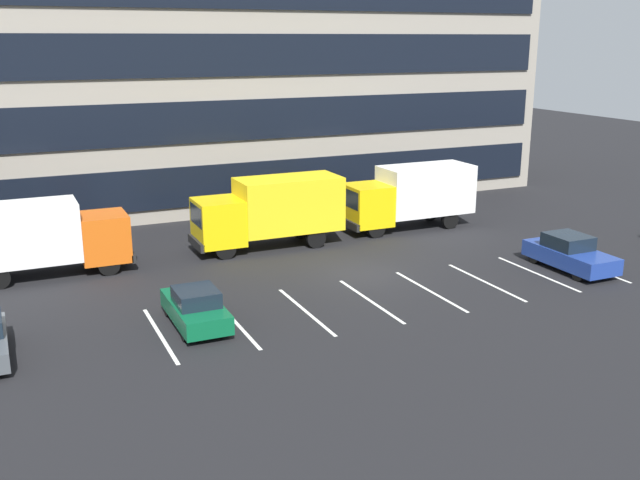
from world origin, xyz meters
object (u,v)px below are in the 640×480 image
(sedan_forest, at_px, (196,308))
(box_truck_yellow, at_px, (411,194))
(box_truck_orange, at_px, (41,235))
(box_truck_yellow_all, at_px, (271,209))
(sedan_navy, at_px, (570,253))

(sedan_forest, bearing_deg, box_truck_yellow, 31.87)
(box_truck_orange, relative_size, box_truck_yellow_all, 0.96)
(box_truck_orange, height_order, sedan_navy, box_truck_orange)
(box_truck_yellow, relative_size, sedan_navy, 1.66)
(box_truck_orange, relative_size, sedan_forest, 1.78)
(box_truck_yellow_all, bearing_deg, box_truck_orange, -178.59)
(box_truck_orange, distance_m, sedan_navy, 23.38)
(box_truck_yellow, bearing_deg, box_truck_orange, -177.90)
(box_truck_orange, xyz_separation_m, sedan_navy, (21.67, -8.70, -1.12))
(sedan_forest, relative_size, sedan_navy, 0.91)
(box_truck_yellow, bearing_deg, sedan_navy, -74.13)
(box_truck_orange, distance_m, box_truck_yellow_all, 10.71)
(box_truck_yellow, relative_size, sedan_forest, 1.83)
(box_truck_orange, xyz_separation_m, sedan_forest, (4.55, -8.29, -1.19))
(box_truck_yellow_all, xyz_separation_m, sedan_navy, (10.96, -8.96, -1.20))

